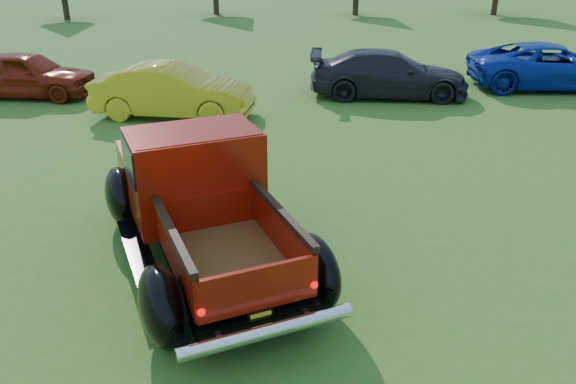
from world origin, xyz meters
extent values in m
plane|color=#2E631C|center=(0.00, 0.00, 0.00)|extent=(120.00, 120.00, 0.00)
cylinder|color=#332114|center=(-12.00, 29.00, 0.83)|extent=(0.36, 0.36, 1.66)
cylinder|color=#332114|center=(-3.00, 31.00, 0.90)|extent=(0.36, 0.36, 1.80)
cylinder|color=#332114|center=(6.00, 30.00, 0.79)|extent=(0.36, 0.36, 1.58)
cylinder|color=black|center=(-1.94, -1.92, 0.42)|extent=(0.51, 0.88, 0.84)
cylinder|color=black|center=(-0.25, -1.33, 0.42)|extent=(0.51, 0.88, 0.84)
cylinder|color=black|center=(-3.04, 1.27, 0.42)|extent=(0.51, 0.88, 0.84)
cylinder|color=black|center=(-1.35, 1.85, 0.42)|extent=(0.51, 0.88, 0.84)
cube|color=black|center=(-1.66, 0.02, 0.47)|extent=(3.01, 5.16, 0.21)
cube|color=maroon|center=(-2.23, 1.66, 0.91)|extent=(2.21, 2.08, 0.65)
cube|color=silver|center=(-2.50, 2.42, 0.90)|extent=(1.61, 0.61, 0.53)
cube|color=maroon|center=(-1.79, 0.36, 1.26)|extent=(2.17, 1.76, 1.37)
cube|color=black|center=(-1.79, 0.36, 1.63)|extent=(2.17, 1.67, 0.53)
cube|color=maroon|center=(-1.79, 0.36, 1.92)|extent=(2.05, 1.63, 0.08)
cube|color=brown|center=(-1.23, -1.23, 0.65)|extent=(2.03, 2.46, 0.05)
cube|color=maroon|center=(-1.91, -1.46, 0.93)|extent=(0.74, 2.01, 0.55)
cube|color=maroon|center=(-0.56, -1.00, 0.93)|extent=(0.74, 2.01, 0.55)
cube|color=maroon|center=(-1.58, -0.23, 0.93)|extent=(1.36, 0.51, 0.55)
cube|color=maroon|center=(-0.89, -2.22, 0.93)|extent=(1.36, 0.52, 0.55)
cube|color=black|center=(-1.91, -1.46, 1.25)|extent=(0.78, 2.02, 0.09)
cube|color=black|center=(-0.56, -1.00, 1.25)|extent=(0.78, 2.02, 0.09)
ellipsoid|color=black|center=(-2.04, -1.95, 0.55)|extent=(0.82, 1.21, 0.93)
ellipsoid|color=black|center=(-0.15, -1.30, 0.55)|extent=(0.82, 1.21, 0.93)
ellipsoid|color=black|center=(-3.14, 1.23, 0.55)|extent=(0.82, 1.21, 0.93)
ellipsoid|color=black|center=(-1.25, 1.89, 0.55)|extent=(0.82, 1.21, 0.93)
cube|color=black|center=(-2.59, -0.36, 0.35)|extent=(1.04, 2.20, 0.06)
cube|color=black|center=(-0.70, 0.29, 0.35)|extent=(1.04, 2.20, 0.06)
cylinder|color=silver|center=(-0.80, -2.47, 0.53)|extent=(2.00, 0.83, 0.17)
cube|color=black|center=(-0.88, -2.26, 0.58)|extent=(0.30, 0.12, 0.16)
cube|color=gold|center=(-0.87, -2.27, 0.58)|extent=(0.24, 0.09, 0.11)
sphere|color=#CC0505|center=(-1.52, -2.47, 0.82)|extent=(0.09, 0.09, 0.09)
sphere|color=#CC0505|center=(-0.24, -2.03, 0.82)|extent=(0.09, 0.09, 0.09)
imported|color=maroon|center=(-7.78, 10.22, 0.70)|extent=(4.35, 2.36, 1.41)
imported|color=gold|center=(-3.03, 7.72, 0.71)|extent=(4.55, 2.36, 1.43)
imported|color=black|center=(3.35, 9.50, 0.70)|extent=(5.06, 2.63, 1.40)
imported|color=#0D2694|center=(8.89, 10.22, 0.72)|extent=(5.41, 2.94, 1.44)
camera|label=1|loc=(-0.92, -7.50, 4.49)|focal=35.00mm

